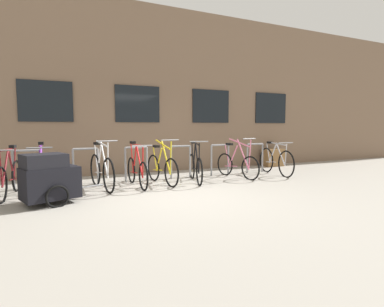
{
  "coord_description": "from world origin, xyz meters",
  "views": [
    {
      "loc": [
        -2.08,
        -5.42,
        1.37
      ],
      "look_at": [
        1.03,
        1.6,
        0.68
      ],
      "focal_mm": 27.75,
      "sensor_mm": 36.0,
      "label": 1
    }
  ],
  "objects_px": {
    "bicycle_purple": "(42,175)",
    "bicycle_red": "(137,170)",
    "bicycle_silver": "(276,161)",
    "bicycle_yellow": "(162,168)",
    "bicycle_maroon": "(9,177)",
    "bike_trailer": "(49,178)",
    "bicycle_pink": "(237,164)",
    "bicycle_black": "(195,167)",
    "planter_box": "(273,157)",
    "bicycle_white": "(101,170)"
  },
  "relations": [
    {
      "from": "bicycle_pink",
      "to": "bicycle_black",
      "type": "distance_m",
      "value": 1.31
    },
    {
      "from": "bicycle_white",
      "to": "bicycle_maroon",
      "type": "xyz_separation_m",
      "value": [
        -1.75,
        -0.01,
        -0.03
      ]
    },
    {
      "from": "bicycle_purple",
      "to": "bicycle_black",
      "type": "xyz_separation_m",
      "value": [
        3.43,
        0.06,
        -0.03
      ]
    },
    {
      "from": "bicycle_purple",
      "to": "bicycle_white",
      "type": "distance_m",
      "value": 1.18
    },
    {
      "from": "bicycle_pink",
      "to": "bike_trailer",
      "type": "distance_m",
      "value": 4.69
    },
    {
      "from": "bicycle_silver",
      "to": "bicycle_maroon",
      "type": "bearing_deg",
      "value": -179.49
    },
    {
      "from": "bicycle_pink",
      "to": "bicycle_white",
      "type": "xyz_separation_m",
      "value": [
        -3.56,
        -0.07,
        0.04
      ]
    },
    {
      "from": "bicycle_white",
      "to": "planter_box",
      "type": "distance_m",
      "value": 6.16
    },
    {
      "from": "bicycle_maroon",
      "to": "bicycle_white",
      "type": "bearing_deg",
      "value": 0.46
    },
    {
      "from": "bicycle_white",
      "to": "planter_box",
      "type": "xyz_separation_m",
      "value": [
        5.96,
        1.53,
        -0.11
      ]
    },
    {
      "from": "bicycle_white",
      "to": "bicycle_maroon",
      "type": "distance_m",
      "value": 1.75
    },
    {
      "from": "bicycle_silver",
      "to": "bicycle_yellow",
      "type": "distance_m",
      "value": 3.43
    },
    {
      "from": "bicycle_silver",
      "to": "bicycle_purple",
      "type": "bearing_deg",
      "value": -178.54
    },
    {
      "from": "bicycle_pink",
      "to": "bicycle_maroon",
      "type": "relative_size",
      "value": 0.93
    },
    {
      "from": "bicycle_yellow",
      "to": "planter_box",
      "type": "distance_m",
      "value": 4.78
    },
    {
      "from": "bicycle_maroon",
      "to": "bicycle_purple",
      "type": "bearing_deg",
      "value": -9.43
    },
    {
      "from": "bicycle_red",
      "to": "planter_box",
      "type": "bearing_deg",
      "value": 16.64
    },
    {
      "from": "bicycle_pink",
      "to": "bike_trailer",
      "type": "xyz_separation_m",
      "value": [
        -4.58,
        -1.04,
        0.1
      ]
    },
    {
      "from": "bicycle_white",
      "to": "bicycle_black",
      "type": "bearing_deg",
      "value": -1.31
    },
    {
      "from": "bike_trailer",
      "to": "bicycle_white",
      "type": "bearing_deg",
      "value": 43.72
    },
    {
      "from": "planter_box",
      "to": "bicycle_black",
      "type": "bearing_deg",
      "value": -156.82
    },
    {
      "from": "bicycle_purple",
      "to": "bicycle_red",
      "type": "bearing_deg",
      "value": 2.81
    },
    {
      "from": "bicycle_red",
      "to": "bicycle_pink",
      "type": "bearing_deg",
      "value": 1.76
    },
    {
      "from": "bike_trailer",
      "to": "bicycle_maroon",
      "type": "bearing_deg",
      "value": 127.49
    },
    {
      "from": "bicycle_white",
      "to": "bicycle_silver",
      "type": "height_order",
      "value": "bicycle_white"
    },
    {
      "from": "bike_trailer",
      "to": "bicycle_purple",
      "type": "bearing_deg",
      "value": 100.46
    },
    {
      "from": "bicycle_black",
      "to": "bicycle_maroon",
      "type": "relative_size",
      "value": 0.93
    },
    {
      "from": "bicycle_silver",
      "to": "bicycle_red",
      "type": "height_order",
      "value": "bicycle_red"
    },
    {
      "from": "bicycle_black",
      "to": "bike_trailer",
      "type": "bearing_deg",
      "value": -164.32
    },
    {
      "from": "bicycle_pink",
      "to": "bicycle_yellow",
      "type": "bearing_deg",
      "value": -179.57
    },
    {
      "from": "bicycle_silver",
      "to": "bike_trailer",
      "type": "height_order",
      "value": "bicycle_silver"
    },
    {
      "from": "bicycle_black",
      "to": "bicycle_maroon",
      "type": "distance_m",
      "value": 4.01
    },
    {
      "from": "bicycle_white",
      "to": "bicycle_maroon",
      "type": "relative_size",
      "value": 1.0
    },
    {
      "from": "bicycle_black",
      "to": "bicycle_yellow",
      "type": "height_order",
      "value": "bicycle_yellow"
    },
    {
      "from": "bicycle_pink",
      "to": "bicycle_purple",
      "type": "bearing_deg",
      "value": -177.81
    },
    {
      "from": "bicycle_white",
      "to": "planter_box",
      "type": "relative_size",
      "value": 2.47
    },
    {
      "from": "bicycle_black",
      "to": "bicycle_maroon",
      "type": "xyz_separation_m",
      "value": [
        -4.01,
        0.04,
        -0.0
      ]
    },
    {
      "from": "bicycle_black",
      "to": "bicycle_maroon",
      "type": "height_order",
      "value": "bicycle_black"
    },
    {
      "from": "bicycle_maroon",
      "to": "bike_trailer",
      "type": "distance_m",
      "value": 1.21
    },
    {
      "from": "bicycle_red",
      "to": "bicycle_black",
      "type": "bearing_deg",
      "value": -1.5
    },
    {
      "from": "planter_box",
      "to": "bicycle_red",
      "type": "bearing_deg",
      "value": -163.36
    },
    {
      "from": "bicycle_red",
      "to": "bike_trailer",
      "type": "relative_size",
      "value": 1.13
    },
    {
      "from": "bicycle_black",
      "to": "bicycle_silver",
      "type": "distance_m",
      "value": 2.59
    },
    {
      "from": "bicycle_pink",
      "to": "bicycle_purple",
      "type": "height_order",
      "value": "bicycle_pink"
    },
    {
      "from": "bicycle_silver",
      "to": "bicycle_yellow",
      "type": "bearing_deg",
      "value": 179.82
    },
    {
      "from": "bicycle_pink",
      "to": "bicycle_red",
      "type": "xyz_separation_m",
      "value": [
        -2.77,
        -0.09,
        0.0
      ]
    },
    {
      "from": "bicycle_black",
      "to": "bicycle_red",
      "type": "xyz_separation_m",
      "value": [
        -1.47,
        0.04,
        -0.01
      ]
    },
    {
      "from": "bicycle_purple",
      "to": "bicycle_silver",
      "type": "xyz_separation_m",
      "value": [
        6.02,
        0.15,
        -0.01
      ]
    },
    {
      "from": "bicycle_yellow",
      "to": "bicycle_white",
      "type": "bearing_deg",
      "value": -177.76
    },
    {
      "from": "bicycle_black",
      "to": "bicycle_white",
      "type": "distance_m",
      "value": 2.26
    }
  ]
}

